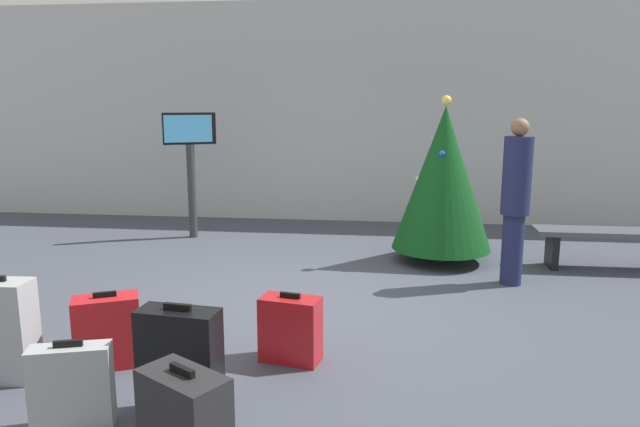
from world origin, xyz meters
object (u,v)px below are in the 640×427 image
Objects in this scene: waiting_bench at (609,239)px; suitcase_2 at (180,364)px; suitcase_0 at (72,386)px; suitcase_4 at (107,332)px; suitcase_6 at (291,329)px; flight_info_kiosk at (190,154)px; holiday_tree at (443,178)px; traveller_0 at (516,198)px; suitcase_1 at (0,330)px.

suitcase_2 reaches higher than waiting_bench.
suitcase_0 is 0.96× the size of suitcase_4.
flight_info_kiosk is at bearing 118.51° from suitcase_6.
waiting_bench is at bearing -3.42° from holiday_tree.
flight_info_kiosk is 1.01× the size of traveller_0.
traveller_0 is at bearing 49.69° from suitcase_2.
holiday_tree is 2.08m from waiting_bench.
flight_info_kiosk is 4.59m from suitcase_1.
suitcase_6 is at bearing 15.21° from suitcase_1.
waiting_bench is (5.49, -1.02, -0.87)m from flight_info_kiosk.
traveller_0 reaches higher than waiting_bench.
flight_info_kiosk is 5.18m from suitcase_2.
suitcase_6 is (0.54, 0.89, -0.10)m from suitcase_2.
suitcase_4 reaches higher than waiting_bench.
traveller_0 is 4.65m from suitcase_0.
suitcase_2 is (-2.62, -3.08, -0.60)m from traveller_0.
flight_info_kiosk is 3.12× the size of suitcase_4.
flight_info_kiosk reaches higher than suitcase_0.
suitcase_0 is at bearing -32.07° from suitcase_1.
traveller_0 is 3.10m from suitcase_6.
suitcase_6 reaches higher than waiting_bench.
traveller_0 is at bearing -22.65° from flight_info_kiosk.
suitcase_2 is at bearing -13.25° from suitcase_1.
traveller_0 is 3.30× the size of suitcase_6.
waiting_bench is 2.23× the size of suitcase_1.
suitcase_1 is at bearing -156.22° from suitcase_4.
flight_info_kiosk reaches higher than suitcase_4.
traveller_0 is 2.39× the size of suitcase_2.
flight_info_kiosk is 5.65m from waiting_bench.
suitcase_2 is at bearing -71.69° from flight_info_kiosk.
suitcase_1 is 1.03× the size of suitcase_2.
flight_info_kiosk is 3.33× the size of suitcase_6.
suitcase_6 is (2.01, 0.55, -0.11)m from suitcase_1.
suitcase_2 is at bearing -130.31° from traveller_0.
suitcase_0 is at bearing -78.98° from flight_info_kiosk.
suitcase_1 reaches higher than waiting_bench.
suitcase_2 is 1.38× the size of suitcase_6.
traveller_0 is 4.09m from suitcase_2.
holiday_tree reaches higher than waiting_bench.
suitcase_2 is (1.46, -0.34, -0.01)m from suitcase_1.
flight_info_kiosk reaches higher than waiting_bench.
traveller_0 is (-1.27, -0.74, 0.59)m from waiting_bench.
holiday_tree is 3.65m from flight_info_kiosk.
suitcase_2 reaches higher than suitcase_6.
suitcase_4 is (0.80, -4.21, -0.96)m from flight_info_kiosk.
suitcase_4 is at bearing -144.42° from traveller_0.
suitcase_2 is at bearing -116.04° from holiday_tree.
holiday_tree reaches higher than suitcase_2.
suitcase_4 is (-0.81, 0.63, -0.08)m from suitcase_2.
suitcase_1 is (0.14, -4.50, -0.87)m from flight_info_kiosk.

